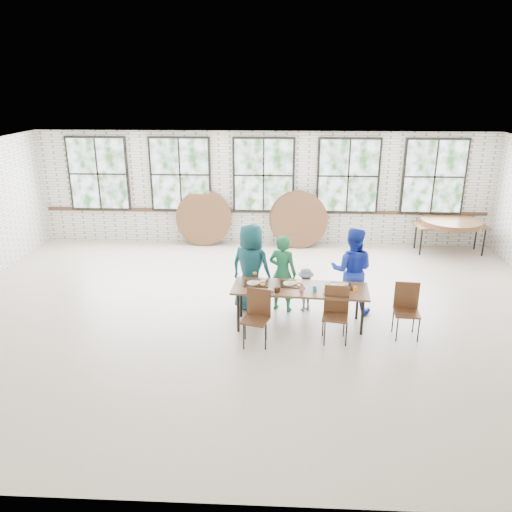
{
  "coord_description": "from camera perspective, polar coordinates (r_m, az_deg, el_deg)",
  "views": [
    {
      "loc": [
        0.44,
        -8.56,
        4.21
      ],
      "look_at": [
        0.0,
        0.4,
        1.05
      ],
      "focal_mm": 35.0,
      "sensor_mm": 36.0,
      "label": 1
    }
  ],
  "objects": [
    {
      "name": "room",
      "position": [
        13.22,
        0.87,
        9.02
      ],
      "size": [
        12.0,
        12.0,
        12.0
      ],
      "color": "beige",
      "rests_on": "ground"
    },
    {
      "name": "dining_table",
      "position": [
        8.92,
        5.04,
        -3.92
      ],
      "size": [
        2.45,
        0.98,
        0.74
      ],
      "rotation": [
        0.0,
        0.0,
        -0.08
      ],
      "color": "brown",
      "rests_on": "ground"
    },
    {
      "name": "chair_near_left",
      "position": [
        8.38,
        0.12,
        -6.42
      ],
      "size": [
        0.52,
        0.51,
        0.95
      ],
      "rotation": [
        0.0,
        0.0,
        -0.29
      ],
      "color": "#4F2F1A",
      "rests_on": "ground"
    },
    {
      "name": "chair_near_right",
      "position": [
        8.6,
        9.11,
        -5.98
      ],
      "size": [
        0.48,
        0.47,
        0.95
      ],
      "rotation": [
        0.0,
        0.0,
        -0.16
      ],
      "color": "#4F2F1A",
      "rests_on": "ground"
    },
    {
      "name": "chair_spare",
      "position": [
        9.01,
        16.83,
        -5.38
      ],
      "size": [
        0.45,
        0.44,
        0.95
      ],
      "rotation": [
        0.0,
        0.0,
        -0.08
      ],
      "color": "#4F2F1A",
      "rests_on": "ground"
    },
    {
      "name": "adult_teal",
      "position": [
        9.46,
        -0.56,
        -1.34
      ],
      "size": [
        0.99,
        0.84,
        1.71
      ],
      "primitive_type": "imported",
      "rotation": [
        0.0,
        0.0,
        2.71
      ],
      "color": "navy",
      "rests_on": "ground"
    },
    {
      "name": "adult_green",
      "position": [
        9.48,
        3.05,
        -1.97
      ],
      "size": [
        0.64,
        0.53,
        1.51
      ],
      "primitive_type": "imported",
      "rotation": [
        0.0,
        0.0,
        2.79
      ],
      "color": "#1C6940",
      "rests_on": "ground"
    },
    {
      "name": "toddler",
      "position": [
        9.62,
        5.67,
        -3.83
      ],
      "size": [
        0.64,
        0.52,
        0.86
      ],
      "primitive_type": "imported",
      "rotation": [
        0.0,
        0.0,
        3.57
      ],
      "color": "#142640",
      "rests_on": "ground"
    },
    {
      "name": "adult_blue",
      "position": [
        9.56,
        10.89,
        -1.64
      ],
      "size": [
        0.92,
        0.78,
        1.67
      ],
      "primitive_type": "imported",
      "rotation": [
        0.0,
        0.0,
        2.94
      ],
      "color": "#1931B5",
      "rests_on": "ground"
    },
    {
      "name": "storage_table",
      "position": [
        13.69,
        21.34,
        3.14
      ],
      "size": [
        1.84,
        0.86,
        0.74
      ],
      "rotation": [
        0.0,
        0.0,
        0.06
      ],
      "color": "brown",
      "rests_on": "ground"
    },
    {
      "name": "tabletop_clutter",
      "position": [
        8.88,
        5.6,
        -3.52
      ],
      "size": [
        1.98,
        0.57,
        0.11
      ],
      "color": "black",
      "rests_on": "dining_table"
    },
    {
      "name": "round_tops_stacked",
      "position": [
        13.66,
        21.4,
        3.62
      ],
      "size": [
        1.5,
        1.5,
        0.13
      ],
      "color": "brown",
      "rests_on": "storage_table"
    },
    {
      "name": "round_tops_leaning",
      "position": [
        13.28,
        1.2,
        4.24
      ],
      "size": [
        4.05,
        0.44,
        1.5
      ],
      "color": "brown",
      "rests_on": "ground"
    }
  ]
}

